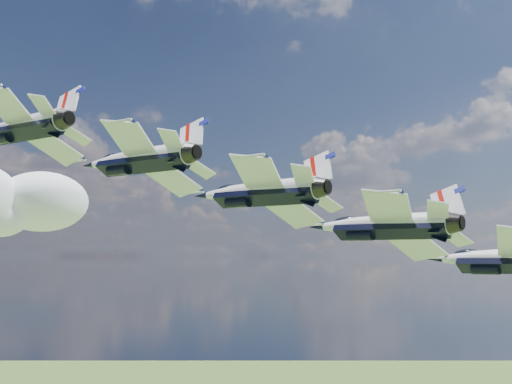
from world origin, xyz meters
TOP-DOWN VIEW (x-y plane):
  - jet_0 at (-16.99, 26.12)m, footprint 14.93×18.24m
  - jet_1 at (-8.57, 18.54)m, footprint 14.93×18.24m
  - jet_2 at (-0.15, 10.96)m, footprint 14.93×18.24m
  - jet_3 at (8.26, 3.38)m, footprint 14.93×18.24m
  - jet_4 at (16.68, -4.20)m, footprint 14.93×18.24m

SIDE VIEW (x-z plane):
  - jet_4 at x=16.68m, z-range 141.16..150.95m
  - jet_3 at x=8.26m, z-range 144.26..154.05m
  - jet_2 at x=-0.15m, z-range 147.36..157.14m
  - jet_1 at x=-8.57m, z-range 150.46..160.24m
  - jet_0 at x=-16.99m, z-range 153.55..163.34m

